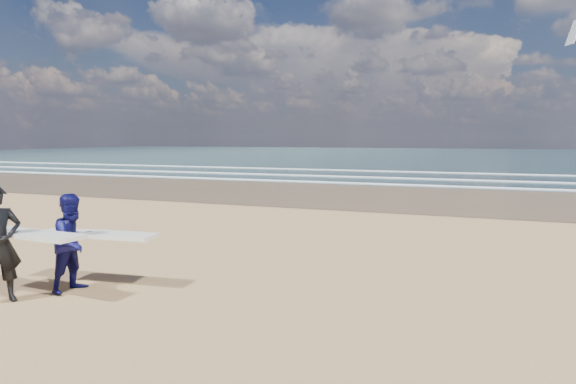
% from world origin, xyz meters
% --- Properties ---
extents(surfer_near, '(2.23, 1.09, 1.92)m').
position_xyz_m(surfer_near, '(-0.62, -0.06, 0.97)').
color(surfer_near, black).
rests_on(surfer_near, ground).
extents(surfer_far, '(2.25, 1.19, 1.71)m').
position_xyz_m(surfer_far, '(0.00, 0.88, 0.86)').
color(surfer_far, '#0C0C46').
rests_on(surfer_far, ground).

